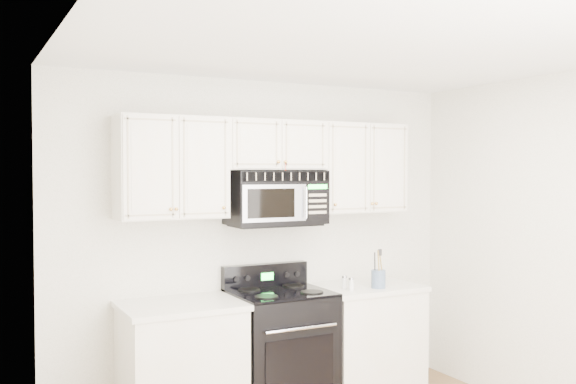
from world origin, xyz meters
TOP-DOWN VIEW (x-y plane):
  - room at (0.00, 0.00)m, footprint 3.51×3.51m
  - base_cabinet_left at (-0.80, 1.44)m, footprint 0.86×0.65m
  - base_cabinet_right at (0.80, 1.44)m, footprint 0.86×0.65m
  - range at (0.00, 1.44)m, footprint 0.74×0.67m
  - upper_cabinets at (0.00, 1.58)m, footprint 2.44×0.37m
  - microwave at (0.02, 1.55)m, footprint 0.76×0.43m
  - utensil_crock at (0.81, 1.27)m, footprint 0.12×0.12m
  - shaker_salt at (0.55, 1.27)m, footprint 0.04×0.04m
  - shaker_pepper at (0.55, 1.38)m, footprint 0.04×0.04m

SIDE VIEW (x-z plane):
  - base_cabinet_left at x=-0.80m, z-range -0.03..0.89m
  - base_cabinet_right at x=0.80m, z-range -0.03..0.89m
  - range at x=0.00m, z-range -0.07..1.04m
  - shaker_pepper at x=0.55m, z-range 0.92..1.02m
  - shaker_salt at x=0.55m, z-range 0.92..1.02m
  - utensil_crock at x=0.81m, z-range 0.84..1.15m
  - room at x=0.00m, z-range 0.00..2.60m
  - microwave at x=0.02m, z-range 1.45..1.87m
  - upper_cabinets at x=0.00m, z-range 1.56..2.31m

